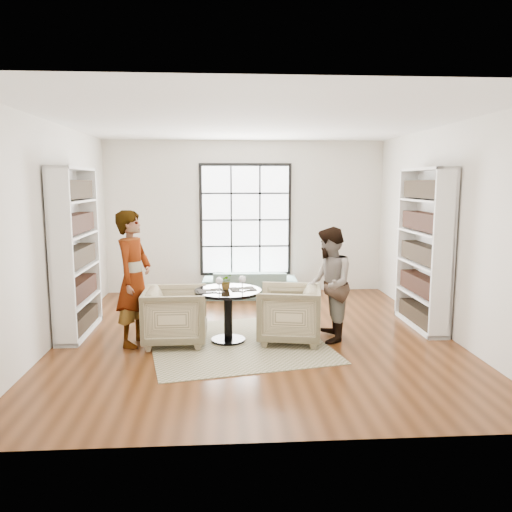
{
  "coord_description": "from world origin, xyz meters",
  "views": [
    {
      "loc": [
        -0.45,
        -6.93,
        2.19
      ],
      "look_at": [
        0.04,
        0.4,
        1.1
      ],
      "focal_mm": 35.0,
      "sensor_mm": 36.0,
      "label": 1
    }
  ],
  "objects": [
    {
      "name": "ground",
      "position": [
        0.0,
        0.0,
        0.0
      ],
      "size": [
        6.0,
        6.0,
        0.0
      ],
      "primitive_type": "plane",
      "color": "#5F3216"
    },
    {
      "name": "cutlery_right",
      "position": [
        -0.19,
        -0.23,
        0.74
      ],
      "size": [
        0.18,
        0.24,
        0.01
      ],
      "primitive_type": null,
      "rotation": [
        0.0,
        0.0,
        0.19
      ],
      "color": "silver",
      "rests_on": "placemat_right"
    },
    {
      "name": "placemat_right",
      "position": [
        -0.19,
        -0.23,
        0.74
      ],
      "size": [
        0.38,
        0.32,
        0.01
      ],
      "primitive_type": "cube",
      "rotation": [
        0.0,
        0.0,
        0.19
      ],
      "color": "black",
      "rests_on": "pedestal_table"
    },
    {
      "name": "room_shell",
      "position": [
        0.0,
        0.54,
        1.26
      ],
      "size": [
        6.0,
        6.01,
        6.0
      ],
      "color": "silver",
      "rests_on": "ground"
    },
    {
      "name": "cutlery_left",
      "position": [
        -0.63,
        -0.32,
        0.74
      ],
      "size": [
        0.18,
        0.24,
        0.01
      ],
      "primitive_type": null,
      "rotation": [
        0.0,
        0.0,
        0.19
      ],
      "color": "silver",
      "rests_on": "placemat_left"
    },
    {
      "name": "pedestal_table",
      "position": [
        -0.39,
        -0.25,
        0.53
      ],
      "size": [
        0.92,
        0.92,
        0.73
      ],
      "rotation": [
        0.0,
        0.0,
        0.19
      ],
      "color": "black",
      "rests_on": "ground"
    },
    {
      "name": "wine_glass_right",
      "position": [
        -0.2,
        -0.36,
        0.88
      ],
      "size": [
        0.1,
        0.1,
        0.21
      ],
      "color": "silver",
      "rests_on": "pedestal_table"
    },
    {
      "name": "placemat_left",
      "position": [
        -0.63,
        -0.32,
        0.74
      ],
      "size": [
        0.38,
        0.32,
        0.01
      ],
      "primitive_type": "cube",
      "rotation": [
        0.0,
        0.0,
        0.19
      ],
      "color": "black",
      "rests_on": "pedestal_table"
    },
    {
      "name": "sofa",
      "position": [
        0.05,
        2.45,
        0.26
      ],
      "size": [
        1.81,
        0.77,
        0.52
      ],
      "primitive_type": "imported",
      "rotation": [
        0.0,
        0.0,
        3.1
      ],
      "color": "slate",
      "rests_on": "ground"
    },
    {
      "name": "wine_glass_left",
      "position": [
        -0.51,
        -0.42,
        0.88
      ],
      "size": [
        0.1,
        0.1,
        0.21
      ],
      "color": "silver",
      "rests_on": "pedestal_table"
    },
    {
      "name": "armchair_left",
      "position": [
        -1.1,
        -0.28,
        0.39
      ],
      "size": [
        0.86,
        0.84,
        0.78
      ],
      "primitive_type": "imported",
      "rotation": [
        0.0,
        0.0,
        1.58
      ],
      "color": "tan",
      "rests_on": "ground"
    },
    {
      "name": "person_right",
      "position": [
        1.0,
        -0.28,
        0.79
      ],
      "size": [
        0.68,
        0.83,
        1.59
      ],
      "primitive_type": "imported",
      "rotation": [
        0.0,
        0.0,
        -1.68
      ],
      "color": "gray",
      "rests_on": "ground"
    },
    {
      "name": "rug",
      "position": [
        -0.27,
        -0.34,
        0.01
      ],
      "size": [
        2.71,
        2.71,
        0.01
      ],
      "primitive_type": "cube",
      "rotation": [
        0.0,
        0.0,
        0.2
      ],
      "color": "tan",
      "rests_on": "ground"
    },
    {
      "name": "armchair_right",
      "position": [
        0.45,
        -0.28,
        0.39
      ],
      "size": [
        1.0,
        0.98,
        0.78
      ],
      "primitive_type": "imported",
      "rotation": [
        0.0,
        0.0,
        -1.75
      ],
      "color": "tan",
      "rests_on": "ground"
    },
    {
      "name": "person_left",
      "position": [
        -1.65,
        -0.28,
        0.91
      ],
      "size": [
        0.6,
        0.76,
        1.82
      ],
      "primitive_type": "imported",
      "rotation": [
        0.0,
        0.0,
        1.29
      ],
      "color": "gray",
      "rests_on": "ground"
    },
    {
      "name": "flower_centerpiece",
      "position": [
        -0.41,
        -0.23,
        0.84
      ],
      "size": [
        0.23,
        0.21,
        0.22
      ],
      "primitive_type": "imported",
      "rotation": [
        0.0,
        0.0,
        -0.18
      ],
      "color": "gray",
      "rests_on": "pedestal_table"
    }
  ]
}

